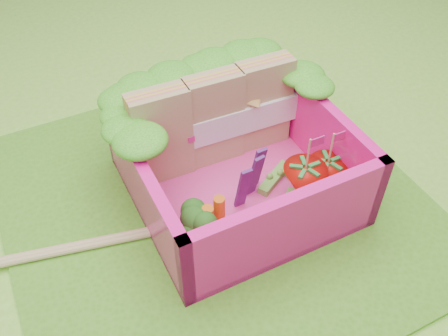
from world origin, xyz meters
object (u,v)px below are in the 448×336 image
strawberry_left (303,184)px  chopsticks (46,253)px  sandwich_stack (214,119)px  broccoli (196,224)px  strawberry_right (326,176)px  bento_box (236,161)px

strawberry_left → chopsticks: bearing=168.0°
sandwich_stack → strawberry_left: bearing=-62.6°
broccoli → strawberry_right: bearing=1.6°
strawberry_left → broccoli: bearing=-178.2°
bento_box → broccoli: size_ratio=3.80×
strawberry_right → bento_box: bearing=149.4°
bento_box → chopsticks: 1.28m
sandwich_stack → chopsticks: sandwich_stack is taller
strawberry_left → bento_box: bearing=137.5°
chopsticks → sandwich_stack: bearing=12.6°
sandwich_stack → strawberry_left: 0.72m
chopsticks → strawberry_left: bearing=-12.0°
broccoli → strawberry_left: (0.75, 0.02, -0.04)m
strawberry_right → chopsticks: (-1.75, 0.33, -0.16)m
bento_box → chopsticks: bento_box is taller
bento_box → chopsticks: bearing=178.2°
strawberry_right → chopsticks: size_ratio=0.24×
strawberry_left → chopsticks: strawberry_left is taller
strawberry_right → chopsticks: 1.79m
bento_box → broccoli: (-0.42, -0.32, -0.04)m
strawberry_right → chopsticks: strawberry_right is taller
bento_box → sandwich_stack: size_ratio=1.07×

